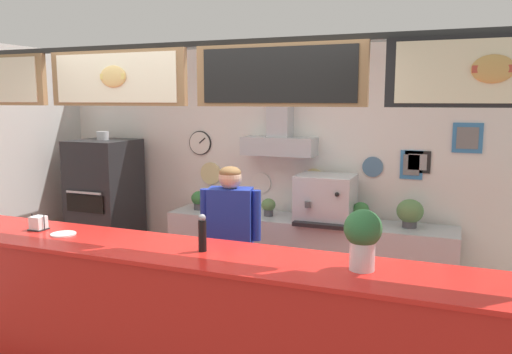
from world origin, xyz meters
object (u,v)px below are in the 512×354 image
(potted_rosemary, at_px, (410,212))
(napkin_holder, at_px, (38,224))
(potted_sage, at_px, (199,200))
(basil_vase, at_px, (363,237))
(potted_oregano, at_px, (268,206))
(potted_thyme, at_px, (361,211))
(shop_worker, at_px, (231,244))
(pepper_grinder, at_px, (202,233))
(pizza_oven, at_px, (106,209))
(espresso_machine, at_px, (326,199))
(condiment_plate, at_px, (63,234))

(potted_rosemary, relative_size, napkin_holder, 2.15)
(potted_sage, bearing_deg, basil_vase, -42.87)
(potted_oregano, bearing_deg, potted_thyme, 2.67)
(shop_worker, bearing_deg, pepper_grinder, 90.51)
(pizza_oven, distance_m, espresso_machine, 2.69)
(pepper_grinder, height_order, basil_vase, basil_vase)
(shop_worker, xyz_separation_m, pepper_grinder, (0.26, -1.02, 0.38))
(pizza_oven, distance_m, pepper_grinder, 3.03)
(potted_rosemary, bearing_deg, pepper_grinder, -119.57)
(condiment_plate, distance_m, pepper_grinder, 1.20)
(espresso_machine, xyz_separation_m, potted_thyme, (0.35, 0.06, -0.12))
(potted_rosemary, distance_m, pepper_grinder, 2.41)
(pizza_oven, xyz_separation_m, basil_vase, (3.40, -1.91, 0.47))
(shop_worker, relative_size, espresso_machine, 2.70)
(pepper_grinder, bearing_deg, potted_rosemary, 60.43)
(pizza_oven, height_order, potted_oregano, pizza_oven)
(shop_worker, height_order, potted_oregano, shop_worker)
(basil_vase, bearing_deg, pepper_grinder, -179.34)
(pizza_oven, distance_m, condiment_plate, 2.25)
(napkin_holder, distance_m, pepper_grinder, 1.49)
(potted_oregano, xyz_separation_m, napkin_holder, (-1.22, -2.01, 0.16))
(potted_oregano, height_order, pepper_grinder, pepper_grinder)
(shop_worker, bearing_deg, condiment_plate, 34.09)
(shop_worker, bearing_deg, espresso_machine, -134.58)
(pizza_oven, xyz_separation_m, potted_oregano, (2.04, 0.13, 0.16))
(shop_worker, distance_m, potted_oregano, 1.04)
(shop_worker, bearing_deg, napkin_holder, 24.92)
(shop_worker, distance_m, condiment_plate, 1.42)
(potted_rosemary, bearing_deg, pizza_oven, -177.17)
(potted_rosemary, bearing_deg, espresso_machine, -176.02)
(shop_worker, height_order, potted_sage, shop_worker)
(shop_worker, relative_size, condiment_plate, 8.18)
(basil_vase, bearing_deg, condiment_plate, -179.38)
(basil_vase, bearing_deg, napkin_holder, 179.43)
(pizza_oven, bearing_deg, pepper_grinder, -39.67)
(potted_sage, distance_m, pepper_grinder, 2.36)
(potted_sage, height_order, potted_oregano, potted_sage)
(espresso_machine, height_order, napkin_holder, espresso_machine)
(potted_sage, relative_size, potted_thyme, 0.99)
(potted_rosemary, xyz_separation_m, potted_thyme, (-0.48, 0.00, -0.03))
(napkin_holder, xyz_separation_m, pepper_grinder, (1.49, -0.04, 0.08))
(potted_rosemary, height_order, potted_sage, potted_rosemary)
(napkin_holder, bearing_deg, shop_worker, 38.47)
(basil_vase, bearing_deg, espresso_machine, 109.90)
(condiment_plate, height_order, pepper_grinder, pepper_grinder)
(potted_sage, xyz_separation_m, pepper_grinder, (1.12, -2.06, 0.22))
(potted_thyme, xyz_separation_m, basil_vase, (0.38, -2.08, 0.29))
(potted_rosemary, distance_m, condiment_plate, 3.18)
(potted_rosemary, xyz_separation_m, condiment_plate, (-2.38, -2.10, 0.07))
(pizza_oven, height_order, potted_thyme, pizza_oven)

